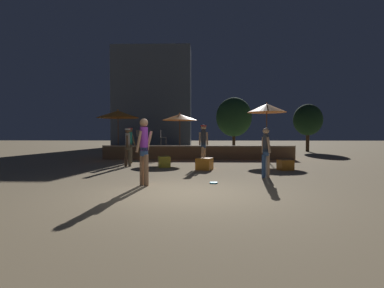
# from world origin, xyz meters

# --- Properties ---
(ground_plane) EXTENTS (120.00, 120.00, 0.00)m
(ground_plane) POSITION_xyz_m (0.00, 0.00, 0.00)
(ground_plane) COLOR tan
(wooden_deck) EXTENTS (10.97, 2.27, 0.80)m
(wooden_deck) POSITION_xyz_m (0.27, 10.76, 0.36)
(wooden_deck) COLOR olive
(wooden_deck) RESTS_ON ground
(patio_umbrella_0) EXTENTS (2.03, 2.03, 2.67)m
(patio_umbrella_0) POSITION_xyz_m (-0.78, 9.77, 2.41)
(patio_umbrella_0) COLOR brown
(patio_umbrella_0) RESTS_ON ground
(patio_umbrella_1) EXTENTS (2.21, 2.21, 3.26)m
(patio_umbrella_1) POSITION_xyz_m (4.19, 9.91, 2.93)
(patio_umbrella_1) COLOR brown
(patio_umbrella_1) RESTS_ON ground
(patio_umbrella_2) EXTENTS (2.45, 2.45, 2.89)m
(patio_umbrella_2) POSITION_xyz_m (-4.38, 9.92, 2.60)
(patio_umbrella_2) COLOR brown
(patio_umbrella_2) RESTS_ON ground
(cube_seat_0) EXTENTS (0.61, 0.61, 0.41)m
(cube_seat_0) POSITION_xyz_m (3.83, 4.82, 0.21)
(cube_seat_0) COLOR orange
(cube_seat_0) RESTS_ON ground
(cube_seat_1) EXTENTS (0.61, 0.61, 0.48)m
(cube_seat_1) POSITION_xyz_m (-1.19, 5.70, 0.24)
(cube_seat_1) COLOR yellow
(cube_seat_1) RESTS_ON ground
(cube_seat_2) EXTENTS (0.76, 0.76, 0.48)m
(cube_seat_2) POSITION_xyz_m (0.57, 4.84, 0.24)
(cube_seat_2) COLOR orange
(cube_seat_2) RESTS_ON ground
(person_0) EXTENTS (0.45, 0.51, 1.89)m
(person_0) POSITION_xyz_m (-1.18, 1.03, 1.06)
(person_0) COLOR #997051
(person_0) RESTS_ON ground
(person_1) EXTENTS (0.30, 0.48, 1.71)m
(person_1) POSITION_xyz_m (-2.86, 5.97, 0.96)
(person_1) COLOR #72664C
(person_1) RESTS_ON ground
(person_2) EXTENTS (0.28, 0.46, 1.66)m
(person_2) POSITION_xyz_m (2.58, 2.70, 0.89)
(person_2) COLOR #2D4C7F
(person_2) RESTS_ON ground
(person_3) EXTENTS (0.45, 0.29, 1.87)m
(person_3) POSITION_xyz_m (0.54, 6.28, 1.09)
(person_3) COLOR tan
(person_3) RESTS_ON ground
(person_4) EXTENTS (0.47, 0.38, 1.77)m
(person_4) POSITION_xyz_m (-3.10, 7.49, 1.01)
(person_4) COLOR brown
(person_4) RESTS_ON ground
(bistro_chair_0) EXTENTS (0.40, 0.40, 0.90)m
(bistro_chair_0) POSITION_xyz_m (-1.86, 10.21, 1.35)
(bistro_chair_0) COLOR #47474C
(bistro_chair_0) RESTS_ON wooden_deck
(bistro_chair_1) EXTENTS (0.41, 0.41, 0.90)m
(bistro_chair_1) POSITION_xyz_m (-3.49, 11.30, 1.35)
(bistro_chair_1) COLOR #47474C
(bistro_chair_1) RESTS_ON wooden_deck
(frisbee_disc) EXTENTS (0.24, 0.24, 0.03)m
(frisbee_disc) POSITION_xyz_m (0.79, 1.47, 0.02)
(frisbee_disc) COLOR #33B2D8
(frisbee_disc) RESTS_ON ground
(background_tree_0) EXTENTS (2.36, 2.36, 3.94)m
(background_tree_0) POSITION_xyz_m (9.33, 17.85, 2.63)
(background_tree_0) COLOR #3D2B1C
(background_tree_0) RESTS_ON ground
(background_tree_1) EXTENTS (3.31, 3.31, 4.87)m
(background_tree_1) POSITION_xyz_m (3.53, 20.77, 3.04)
(background_tree_1) COLOR #3D2B1C
(background_tree_1) RESTS_ON ground
(distant_building) EXTENTS (8.76, 3.63, 11.23)m
(distant_building) POSITION_xyz_m (-5.08, 27.00, 5.62)
(distant_building) COLOR #4C5666
(distant_building) RESTS_ON ground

